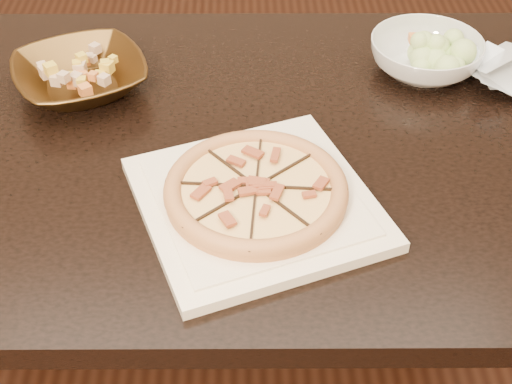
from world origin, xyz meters
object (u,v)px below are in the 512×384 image
dining_table (213,188)px  plate (256,202)px  pizza (256,190)px  salad_bowl (425,56)px  bronze_bowl (81,77)px

dining_table → plate: plate is taller
dining_table → pizza: 0.24m
dining_table → salad_bowl: size_ratio=6.54×
pizza → salad_bowl: size_ratio=1.30×
plate → pizza: (-0.00, 0.00, 0.02)m
pizza → salad_bowl: bearing=49.2°
bronze_bowl → plate: bearing=-46.3°
plate → bronze_bowl: bronze_bowl is taller
pizza → plate: bearing=-18.5°
plate → pizza: bearing=161.5°
dining_table → plate: size_ratio=3.23×
pizza → salad_bowl: 0.47m
salad_bowl → bronze_bowl: bearing=-175.4°
dining_table → pizza: pizza is taller
bronze_bowl → salad_bowl: 0.61m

